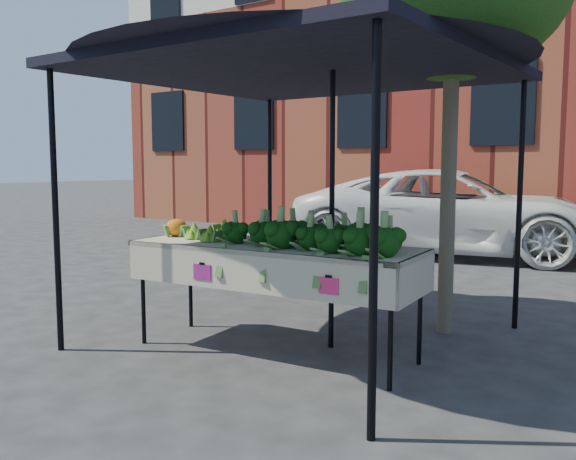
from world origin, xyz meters
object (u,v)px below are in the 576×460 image
object	(u,v)px
vehicle	(455,100)
street_tree	(450,112)
canopy	(302,184)
table	(274,299)

from	to	relation	value
vehicle	street_tree	bearing A→B (deg)	-173.25
canopy	street_tree	world-z (taller)	street_tree
table	vehicle	bearing A→B (deg)	97.58
vehicle	canopy	bearing A→B (deg)	174.54
table	street_tree	size ratio (longest dim) A/B	0.62
table	vehicle	world-z (taller)	vehicle
table	canopy	size ratio (longest dim) A/B	0.78
table	canopy	xyz separation A→B (m)	(-0.05, 0.49, 0.92)
street_tree	vehicle	bearing A→B (deg)	109.90
table	vehicle	xyz separation A→B (m)	(-0.83, 6.20, 2.17)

